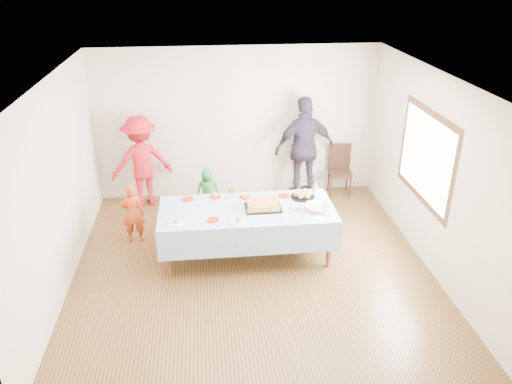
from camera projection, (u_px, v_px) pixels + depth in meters
ground at (252, 265)px, 7.19m from camera, size 5.00×5.00×0.00m
room_walls at (255, 150)px, 6.44m from camera, size 5.04×5.04×2.72m
party_table at (247, 212)px, 7.14m from camera, size 2.50×1.10×0.78m
birthday_cake at (263, 205)px, 7.11m from camera, size 0.51×0.40×0.09m
rolls_tray at (303, 195)px, 7.43m from camera, size 0.36×0.36×0.11m
punch_bowl at (318, 208)px, 7.04m from camera, size 0.35×0.35×0.09m
party_hat at (316, 186)px, 7.60m from camera, size 0.10×0.10×0.17m
fork_pile at (297, 208)px, 7.05m from camera, size 0.24×0.18×0.07m
plate_red_far_a at (188, 199)px, 7.37m from camera, size 0.19×0.19×0.01m
plate_red_far_b at (215, 197)px, 7.45m from camera, size 0.17×0.17×0.01m
plate_red_far_c at (245, 197)px, 7.44m from camera, size 0.17×0.17×0.01m
plate_red_far_d at (284, 196)px, 7.48m from camera, size 0.17×0.17×0.01m
plate_red_near at (213, 220)px, 6.80m from camera, size 0.18×0.18×0.01m
plate_white_left at (176, 223)px, 6.72m from camera, size 0.20×0.20×0.01m
plate_white_mid at (238, 221)px, 6.76m from camera, size 0.22×0.22×0.01m
plate_white_right at (313, 215)px, 6.92m from camera, size 0.24×0.24×0.01m
dining_chair at (340, 167)px, 9.20m from camera, size 0.45×0.45×0.94m
toddler_left at (133, 213)px, 7.63m from camera, size 0.36×0.25×0.96m
toddler_mid at (208, 191)px, 8.53m from camera, size 0.41×0.28×0.81m
toddler_right at (232, 212)px, 7.80m from camera, size 0.42×0.33×0.83m
adult_left at (142, 161)px, 8.65m from camera, size 1.18×0.88×1.63m
adult_right at (305, 148)px, 8.88m from camera, size 1.16×0.64×1.88m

